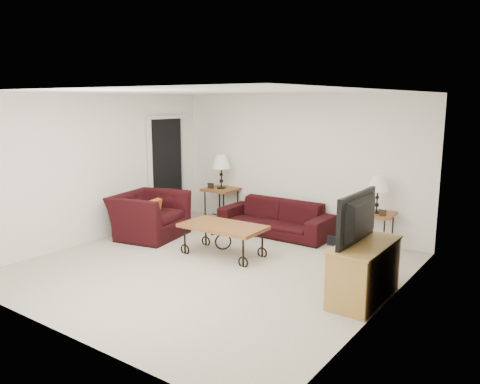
% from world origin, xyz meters
% --- Properties ---
extents(ground, '(5.00, 5.00, 0.00)m').
position_xyz_m(ground, '(0.00, 0.00, 0.00)').
color(ground, beige).
rests_on(ground, ground).
extents(wall_back, '(5.00, 0.02, 2.50)m').
position_xyz_m(wall_back, '(0.00, 2.50, 1.25)').
color(wall_back, white).
rests_on(wall_back, ground).
extents(wall_front, '(5.00, 0.02, 2.50)m').
position_xyz_m(wall_front, '(0.00, -2.50, 1.25)').
color(wall_front, white).
rests_on(wall_front, ground).
extents(wall_left, '(0.02, 5.00, 2.50)m').
position_xyz_m(wall_left, '(-2.50, 0.00, 1.25)').
color(wall_left, white).
rests_on(wall_left, ground).
extents(wall_right, '(0.02, 5.00, 2.50)m').
position_xyz_m(wall_right, '(2.50, 0.00, 1.25)').
color(wall_right, white).
rests_on(wall_right, ground).
extents(ceiling, '(5.00, 5.00, 0.00)m').
position_xyz_m(ceiling, '(0.00, 0.00, 2.50)').
color(ceiling, white).
rests_on(ceiling, wall_back).
extents(doorway, '(0.08, 0.94, 2.04)m').
position_xyz_m(doorway, '(-2.47, 1.65, 1.02)').
color(doorway, black).
rests_on(doorway, ground).
extents(sofa, '(2.07, 0.81, 0.60)m').
position_xyz_m(sofa, '(-0.15, 2.02, 0.30)').
color(sofa, black).
rests_on(sofa, ground).
extents(side_table_left, '(0.64, 0.64, 0.67)m').
position_xyz_m(side_table_left, '(-1.52, 2.20, 0.33)').
color(side_table_left, brown).
rests_on(side_table_left, ground).
extents(side_table_right, '(0.61, 0.61, 0.61)m').
position_xyz_m(side_table_right, '(1.64, 2.20, 0.30)').
color(side_table_right, brown).
rests_on(side_table_right, ground).
extents(lamp_left, '(0.39, 0.39, 0.67)m').
position_xyz_m(lamp_left, '(-1.52, 2.20, 1.00)').
color(lamp_left, black).
rests_on(lamp_left, side_table_left).
extents(lamp_right, '(0.38, 0.38, 0.61)m').
position_xyz_m(lamp_right, '(1.64, 2.20, 0.91)').
color(lamp_right, black).
rests_on(lamp_right, side_table_right).
extents(photo_frame_left, '(0.13, 0.05, 0.11)m').
position_xyz_m(photo_frame_left, '(-1.67, 2.05, 0.73)').
color(photo_frame_left, black).
rests_on(photo_frame_left, side_table_left).
extents(photo_frame_right, '(0.12, 0.03, 0.10)m').
position_xyz_m(photo_frame_right, '(1.79, 2.05, 0.66)').
color(photo_frame_right, black).
rests_on(photo_frame_right, side_table_right).
extents(coffee_table, '(1.33, 0.75, 0.49)m').
position_xyz_m(coffee_table, '(-0.18, 0.50, 0.25)').
color(coffee_table, brown).
rests_on(coffee_table, ground).
extents(armchair, '(1.26, 1.38, 0.78)m').
position_xyz_m(armchair, '(-1.88, 0.57, 0.39)').
color(armchair, black).
rests_on(armchair, ground).
extents(throw_pillow, '(0.16, 0.36, 0.35)m').
position_xyz_m(throw_pillow, '(-1.73, 0.52, 0.52)').
color(throw_pillow, orange).
rests_on(throw_pillow, armchair).
extents(tv_stand, '(0.49, 1.18, 0.71)m').
position_xyz_m(tv_stand, '(2.23, 0.16, 0.35)').
color(tv_stand, '#B17F42').
rests_on(tv_stand, ground).
extents(television, '(0.14, 1.06, 0.61)m').
position_xyz_m(television, '(2.21, 0.16, 1.01)').
color(television, black).
rests_on(television, tv_stand).
extents(backpack, '(0.44, 0.39, 0.48)m').
position_xyz_m(backpack, '(1.20, 1.73, 0.24)').
color(backpack, black).
rests_on(backpack, ground).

